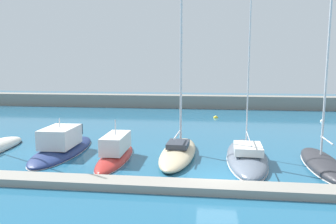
% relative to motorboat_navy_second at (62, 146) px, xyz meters
% --- Properties ---
extents(ground_plane, '(120.00, 120.00, 0.00)m').
position_rel_motorboat_navy_second_xyz_m(ground_plane, '(11.89, -4.64, -0.48)').
color(ground_plane, '#236084').
extents(dock_pier, '(40.73, 1.51, 0.44)m').
position_rel_motorboat_navy_second_xyz_m(dock_pier, '(11.89, -6.71, -0.25)').
color(dock_pier, gray).
rests_on(dock_pier, ground_plane).
extents(breakwater_seawall, '(108.00, 2.45, 1.96)m').
position_rel_motorboat_navy_second_xyz_m(breakwater_seawall, '(11.89, 27.77, 0.50)').
color(breakwater_seawall, gray).
rests_on(breakwater_seawall, ground_plane).
extents(motorboat_navy_second, '(3.26, 9.56, 3.04)m').
position_rel_motorboat_navy_second_xyz_m(motorboat_navy_second, '(0.00, 0.00, 0.00)').
color(motorboat_navy_second, navy).
rests_on(motorboat_navy_second, ground_plane).
extents(motorboat_red_third, '(2.03, 7.54, 3.25)m').
position_rel_motorboat_navy_second_xyz_m(motorboat_red_third, '(4.66, -1.36, -0.03)').
color(motorboat_red_third, '#B72D28').
rests_on(motorboat_red_third, ground_plane).
extents(sailboat_sand_fourth, '(2.85, 9.03, 15.88)m').
position_rel_motorboat_navy_second_xyz_m(sailboat_sand_fourth, '(9.09, -0.12, -0.03)').
color(sailboat_sand_fourth, beige).
rests_on(sailboat_sand_fourth, ground_plane).
extents(sailboat_slate_fifth, '(3.26, 10.22, 19.23)m').
position_rel_motorboat_navy_second_xyz_m(sailboat_slate_fifth, '(14.04, -0.31, -0.19)').
color(sailboat_slate_fifth, slate).
rests_on(sailboat_slate_fifth, ground_plane).
extents(sailboat_charcoal_sixth, '(2.32, 7.89, 11.95)m').
position_rel_motorboat_navy_second_xyz_m(sailboat_charcoal_sixth, '(18.88, -1.41, -0.21)').
color(sailboat_charcoal_sixth, '#2D2D33').
rests_on(sailboat_charcoal_sixth, ground_plane).
extents(mooring_buoy_white, '(0.53, 0.53, 0.53)m').
position_rel_motorboat_navy_second_xyz_m(mooring_buoy_white, '(24.78, 17.09, -0.48)').
color(mooring_buoy_white, white).
rests_on(mooring_buoy_white, ground_plane).
extents(mooring_buoy_yellow, '(0.59, 0.59, 0.59)m').
position_rel_motorboat_navy_second_xyz_m(mooring_buoy_yellow, '(12.16, 18.13, -0.48)').
color(mooring_buoy_yellow, yellow).
rests_on(mooring_buoy_yellow, ground_plane).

